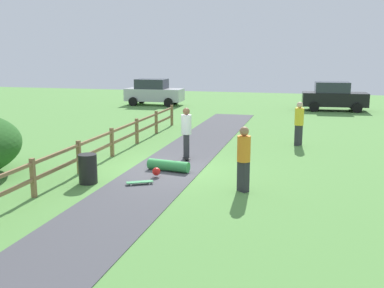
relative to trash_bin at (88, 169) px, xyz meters
name	(u,v)px	position (x,y,z in m)	size (l,w,h in m)	color
ground_plane	(167,169)	(1.80, 2.23, -0.45)	(60.00, 60.00, 0.00)	#568E42
asphalt_path	(167,169)	(1.80, 2.23, -0.44)	(2.40, 28.00, 0.02)	#47474C
wooden_fence	(97,146)	(-0.80, 2.23, 0.22)	(0.12, 18.12, 1.10)	olive
trash_bin	(88,169)	(0.00, 0.00, 0.00)	(0.56, 0.56, 0.90)	black
skater_riding	(186,131)	(2.07, 3.74, 0.64)	(0.48, 0.82, 1.91)	black
skater_fallen	(167,166)	(1.93, 1.87, -0.25)	(1.49, 1.26, 0.36)	green
skateboard_loose	(140,182)	(1.58, 0.22, -0.36)	(0.80, 0.56, 0.08)	#338C4C
bystander_orange	(244,156)	(4.67, 0.37, 0.60)	(0.53, 0.53, 1.88)	#2D2D33
bystander_yellow	(299,121)	(5.99, 7.47, 0.58)	(0.52, 0.52, 1.86)	#2D2D33
parked_car_silver	(154,92)	(-4.89, 19.95, 0.51)	(4.22, 2.03, 1.92)	#B7B7BC
parked_car_black	(334,96)	(7.89, 19.95, 0.51)	(4.30, 2.20, 1.92)	black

